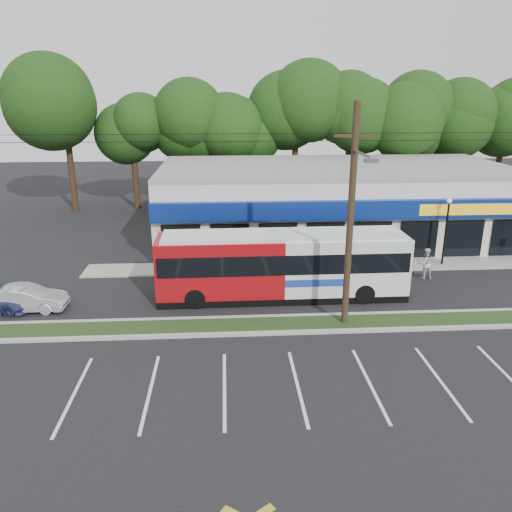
{
  "coord_description": "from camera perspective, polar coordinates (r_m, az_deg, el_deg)",
  "views": [
    {
      "loc": [
        -2.44,
        -19.84,
        10.33
      ],
      "look_at": [
        -0.88,
        5.0,
        2.11
      ],
      "focal_mm": 35.0,
      "sensor_mm": 36.0,
      "label": 1
    }
  ],
  "objects": [
    {
      "name": "pedestrian_a",
      "position": [
        30.51,
        12.83,
        -0.09
      ],
      "size": [
        0.72,
        0.5,
        1.92
      ],
      "primitive_type": "imported",
      "rotation": [
        0.0,
        0.0,
        3.19
      ],
      "color": "silver",
      "rests_on": "ground"
    },
    {
      "name": "pedestrian_b",
      "position": [
        30.31,
        18.78,
        -0.82
      ],
      "size": [
        0.93,
        0.74,
        1.85
      ],
      "primitive_type": "imported",
      "rotation": [
        0.0,
        0.0,
        3.19
      ],
      "color": "beige",
      "rests_on": "ground"
    },
    {
      "name": "curb_south",
      "position": [
        22.6,
        3.03,
        -8.76
      ],
      "size": [
        40.0,
        0.25,
        0.14
      ],
      "primitive_type": "cube",
      "color": "#9E9E93",
      "rests_on": "ground"
    },
    {
      "name": "car_dark",
      "position": [
        30.58,
        8.75,
        -0.08
      ],
      "size": [
        4.79,
        1.94,
        1.63
      ],
      "primitive_type": "imported",
      "rotation": [
        0.0,
        0.0,
        1.57
      ],
      "color": "black",
      "rests_on": "ground"
    },
    {
      "name": "ground",
      "position": [
        22.5,
        3.07,
        -9.09
      ],
      "size": [
        120.0,
        120.0,
        0.0
      ],
      "primitive_type": "plane",
      "color": "black",
      "rests_on": "ground"
    },
    {
      "name": "metrobus",
      "position": [
        25.94,
        3.01,
        -0.87
      ],
      "size": [
        12.92,
        2.84,
        3.46
      ],
      "rotation": [
        0.0,
        0.0,
        0.01
      ],
      "color": "maroon",
      "rests_on": "ground"
    },
    {
      "name": "grass_strip",
      "position": [
        23.36,
        2.79,
        -7.84
      ],
      "size": [
        40.0,
        1.6,
        0.12
      ],
      "primitive_type": "cube",
      "color": "#1E3214",
      "rests_on": "ground"
    },
    {
      "name": "car_silver",
      "position": [
        27.14,
        -24.78,
        -4.43
      ],
      "size": [
        3.91,
        1.45,
        1.28
      ],
      "primitive_type": "imported",
      "rotation": [
        0.0,
        0.0,
        1.55
      ],
      "color": "#9FA3A7",
      "rests_on": "ground"
    },
    {
      "name": "sidewalk",
      "position": [
        31.51,
        10.27,
        -1.08
      ],
      "size": [
        32.0,
        2.2,
        0.1
      ],
      "primitive_type": "cube",
      "color": "#9E9E93",
      "rests_on": "ground"
    },
    {
      "name": "tree_line",
      "position": [
        46.33,
        4.57,
        15.84
      ],
      "size": [
        46.76,
        6.76,
        11.83
      ],
      "color": "black",
      "rests_on": "ground"
    },
    {
      "name": "lamp_post",
      "position": [
        32.55,
        20.95,
        3.43
      ],
      "size": [
        0.3,
        0.3,
        4.25
      ],
      "color": "black",
      "rests_on": "ground"
    },
    {
      "name": "curb_north",
      "position": [
        24.12,
        2.57,
        -6.93
      ],
      "size": [
        40.0,
        0.25,
        0.14
      ],
      "primitive_type": "cube",
      "color": "#9E9E93",
      "rests_on": "ground"
    },
    {
      "name": "utility_pole",
      "position": [
        21.98,
        10.41,
        5.04
      ],
      "size": [
        50.0,
        2.77,
        10.0
      ],
      "color": "black",
      "rests_on": "ground"
    },
    {
      "name": "strip_mall",
      "position": [
        37.42,
        8.79,
        6.21
      ],
      "size": [
        25.0,
        12.55,
        5.3
      ],
      "color": "#B9B5AB",
      "rests_on": "ground"
    }
  ]
}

